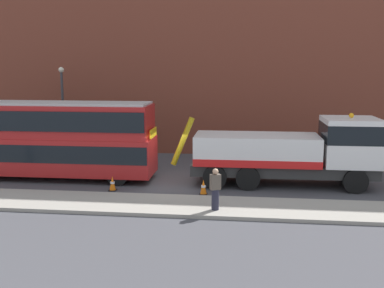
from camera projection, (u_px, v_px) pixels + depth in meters
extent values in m
plane|color=#424247|center=(173.00, 182.00, 23.42)|extent=(120.00, 120.00, 0.00)
cube|color=gray|center=(157.00, 205.00, 19.30)|extent=(60.00, 2.80, 0.15)
cube|color=brown|center=(192.00, 34.00, 30.03)|extent=(60.00, 1.20, 16.00)
cube|color=#2D2D2D|center=(282.00, 168.00, 22.62)|extent=(9.01, 2.26, 0.55)
cube|color=white|center=(350.00, 141.00, 22.02)|extent=(2.61, 2.61, 2.30)
cube|color=black|center=(350.00, 132.00, 21.95)|extent=(2.64, 2.64, 0.90)
cube|color=silver|center=(256.00, 149.00, 22.60)|extent=(6.11, 2.63, 1.40)
cube|color=red|center=(256.00, 159.00, 22.69)|extent=(6.11, 2.69, 0.36)
cylinder|color=#B79914|center=(183.00, 141.00, 22.96)|extent=(1.24, 0.29, 2.52)
sphere|color=orange|center=(351.00, 115.00, 21.81)|extent=(0.24, 0.24, 0.24)
cylinder|color=black|center=(345.00, 170.00, 23.39)|extent=(1.16, 0.35, 1.16)
cylinder|color=black|center=(355.00, 181.00, 21.22)|extent=(1.16, 0.35, 1.16)
cylinder|color=black|center=(248.00, 168.00, 23.94)|extent=(1.16, 0.35, 1.16)
cylinder|color=black|center=(248.00, 178.00, 21.77)|extent=(1.16, 0.35, 1.16)
cylinder|color=black|center=(217.00, 167.00, 24.12)|extent=(1.16, 0.35, 1.16)
cylinder|color=black|center=(215.00, 177.00, 21.95)|extent=(1.16, 0.35, 1.16)
cube|color=#AD1E1E|center=(51.00, 154.00, 23.95)|extent=(11.01, 2.56, 1.90)
cube|color=#AD1E1E|center=(49.00, 121.00, 23.64)|extent=(10.79, 2.46, 1.70)
cube|color=black|center=(51.00, 150.00, 23.91)|extent=(10.90, 2.61, 0.90)
cube|color=black|center=(49.00, 119.00, 23.62)|extent=(10.68, 2.61, 1.00)
cube|color=#B2B2B2|center=(48.00, 103.00, 23.48)|extent=(10.57, 2.36, 0.12)
cube|color=yellow|center=(153.00, 133.00, 23.12)|extent=(0.07, 1.50, 0.44)
cylinder|color=black|center=(128.00, 166.00, 24.71)|extent=(1.04, 0.31, 1.04)
cylinder|color=black|center=(118.00, 175.00, 22.59)|extent=(1.04, 0.31, 1.04)
cylinder|color=black|center=(3.00, 163.00, 25.50)|extent=(1.04, 0.31, 1.04)
cylinder|color=#232333|center=(215.00, 200.00, 18.33)|extent=(0.40, 0.40, 0.85)
cube|color=brown|center=(215.00, 182.00, 18.21)|extent=(0.47, 0.42, 0.62)
sphere|color=tan|center=(215.00, 171.00, 18.13)|extent=(0.24, 0.24, 0.24)
cone|color=orange|center=(112.00, 183.00, 21.69)|extent=(0.32, 0.32, 0.72)
cylinder|color=white|center=(112.00, 183.00, 21.69)|extent=(0.21, 0.21, 0.10)
cube|color=black|center=(113.00, 190.00, 21.75)|extent=(0.36, 0.36, 0.04)
cone|color=orange|center=(203.00, 187.00, 21.03)|extent=(0.32, 0.32, 0.72)
cylinder|color=white|center=(203.00, 186.00, 21.03)|extent=(0.21, 0.21, 0.10)
cube|color=black|center=(203.00, 194.00, 21.09)|extent=(0.36, 0.36, 0.04)
cylinder|color=#38383D|center=(63.00, 114.00, 29.73)|extent=(0.16, 0.16, 5.50)
sphere|color=#EAE5C6|center=(61.00, 70.00, 29.23)|extent=(0.36, 0.36, 0.36)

